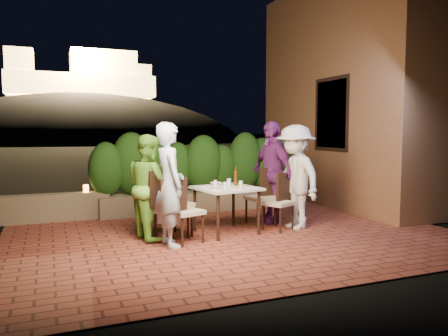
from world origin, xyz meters
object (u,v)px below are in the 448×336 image
chair_right_front (278,202)px  diner_purple (272,172)px  chair_left_back (173,203)px  diner_blue (169,185)px  diner_green (150,187)px  diner_white (295,177)px  bowl (216,184)px  beer_bottle (236,176)px  parapet_lamp (86,189)px  chair_right_back (261,196)px  dining_table (226,210)px  chair_left_front (185,210)px

chair_right_front → diner_purple: diner_purple is taller
chair_left_back → diner_blue: size_ratio=0.60×
diner_blue → diner_green: (-0.17, 0.56, -0.09)m
chair_right_front → diner_white: 0.52m
chair_right_front → diner_purple: (0.18, 0.57, 0.44)m
chair_right_front → diner_white: (0.32, -0.01, 0.40)m
bowl → chair_left_back: chair_left_back is taller
bowl → chair_right_front: size_ratio=0.20×
diner_blue → diner_green: 0.59m
beer_bottle → parapet_lamp: (-2.22, 1.94, -0.34)m
chair_left_back → parapet_lamp: chair_left_back is taller
diner_blue → diner_white: 2.29m
chair_left_back → chair_right_back: 1.70m
chair_right_back → bowl: bearing=-1.5°
diner_green → parapet_lamp: diner_green is taller
dining_table → chair_right_back: chair_right_back is taller
dining_table → bowl: 0.50m
chair_left_front → dining_table: bearing=4.9°
diner_green → diner_purple: diner_purple is taller
bowl → diner_purple: diner_purple is taller
beer_bottle → chair_left_front: 1.19m
diner_green → chair_right_front: bearing=-107.1°
diner_purple → chair_right_back: bearing=-75.6°
chair_left_front → diner_blue: diner_blue is taller
chair_right_back → chair_left_front: bearing=17.9°
diner_white → diner_purple: diner_purple is taller
bowl → parapet_lamp: bearing=138.0°
chair_right_front → chair_right_back: bearing=-107.5°
chair_left_back → diner_purple: 2.01m
chair_left_front → chair_right_back: chair_right_back is taller
dining_table → beer_bottle: (0.21, 0.11, 0.54)m
chair_right_back → dining_table: bearing=18.1°
chair_left_front → diner_purple: (1.87, 0.82, 0.43)m
chair_left_front → diner_purple: size_ratio=0.53×
bowl → chair_right_front: 1.07m
diner_blue → chair_right_back: bearing=-69.9°
diner_blue → chair_left_back: bearing=-24.2°
diner_purple → chair_left_front: bearing=-73.3°
bowl → diner_white: size_ratio=0.11×
chair_left_front → chair_right_front: bearing=-10.6°
chair_right_back → diner_blue: (-1.87, -0.81, 0.39)m
bowl → diner_white: (1.27, -0.41, 0.10)m
diner_blue → dining_table: bearing=-70.6°
bowl → chair_left_back: (-0.80, -0.22, -0.24)m
chair_left_front → bowl: bearing=22.4°
diner_white → parapet_lamp: diner_white is taller
bowl → diner_purple: (1.13, 0.17, 0.14)m
chair_left_back → diner_blue: (-0.20, -0.52, 0.36)m
chair_right_front → parapet_lamp: (-2.90, 2.16, 0.10)m
diner_blue → parapet_lamp: size_ratio=12.69×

